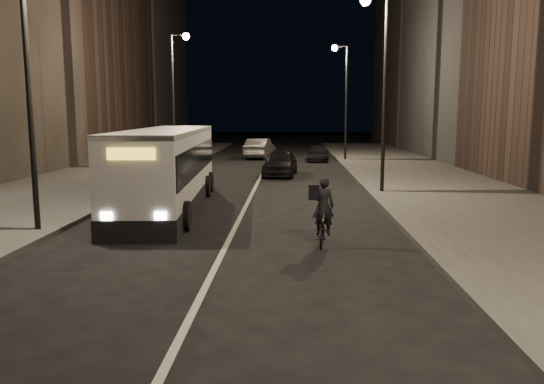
# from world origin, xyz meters

# --- Properties ---
(ground) EXTENTS (180.00, 180.00, 0.00)m
(ground) POSITION_xyz_m (0.00, 0.00, 0.00)
(ground) COLOR black
(ground) RESTS_ON ground
(sidewalk_right) EXTENTS (7.00, 70.00, 0.16)m
(sidewalk_right) POSITION_xyz_m (8.50, 14.00, 0.08)
(sidewalk_right) COLOR #363633
(sidewalk_right) RESTS_ON ground
(sidewalk_left) EXTENTS (7.00, 70.00, 0.16)m
(sidewalk_left) POSITION_xyz_m (-8.50, 14.00, 0.08)
(sidewalk_left) COLOR #363633
(sidewalk_left) RESTS_ON ground
(building_row_right) EXTENTS (8.00, 61.00, 21.00)m
(building_row_right) POSITION_xyz_m (16.00, 27.50, 10.50)
(building_row_right) COLOR black
(building_row_right) RESTS_ON ground
(building_row_left) EXTENTS (8.00, 61.00, 22.00)m
(building_row_left) POSITION_xyz_m (-16.00, 28.50, 11.00)
(building_row_left) COLOR black
(building_row_left) RESTS_ON ground
(streetlight_right_mid) EXTENTS (1.20, 0.44, 8.12)m
(streetlight_right_mid) POSITION_xyz_m (5.33, 12.00, 5.36)
(streetlight_right_mid) COLOR black
(streetlight_right_mid) RESTS_ON sidewalk_right
(streetlight_right_far) EXTENTS (1.20, 0.44, 8.12)m
(streetlight_right_far) POSITION_xyz_m (5.33, 28.00, 5.36)
(streetlight_right_far) COLOR black
(streetlight_right_far) RESTS_ON sidewalk_right
(streetlight_left_near) EXTENTS (1.20, 0.44, 8.12)m
(streetlight_left_near) POSITION_xyz_m (-5.33, 4.00, 5.36)
(streetlight_left_near) COLOR black
(streetlight_left_near) RESTS_ON sidewalk_left
(streetlight_left_far) EXTENTS (1.20, 0.44, 8.12)m
(streetlight_left_far) POSITION_xyz_m (-5.33, 22.00, 5.36)
(streetlight_left_far) COLOR black
(streetlight_left_far) RESTS_ON sidewalk_left
(city_bus) EXTENTS (3.03, 10.88, 2.90)m
(city_bus) POSITION_xyz_m (-2.81, 8.36, 1.58)
(city_bus) COLOR silver
(city_bus) RESTS_ON ground
(cyclist_on_bicycle) EXTENTS (0.70, 1.65, 1.85)m
(cyclist_on_bicycle) POSITION_xyz_m (2.55, 3.06, 0.62)
(cyclist_on_bicycle) COLOR black
(cyclist_on_bicycle) RESTS_ON ground
(car_near) EXTENTS (2.09, 4.43, 1.46)m
(car_near) POSITION_xyz_m (1.07, 18.83, 0.73)
(car_near) COLOR black
(car_near) RESTS_ON ground
(car_mid) EXTENTS (2.20, 4.83, 1.54)m
(car_mid) POSITION_xyz_m (-0.80, 30.40, 0.77)
(car_mid) COLOR #3B3A3D
(car_mid) RESTS_ON ground
(car_far) EXTENTS (1.67, 3.88, 1.11)m
(car_far) POSITION_xyz_m (3.60, 28.21, 0.56)
(car_far) COLOR black
(car_far) RESTS_ON ground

